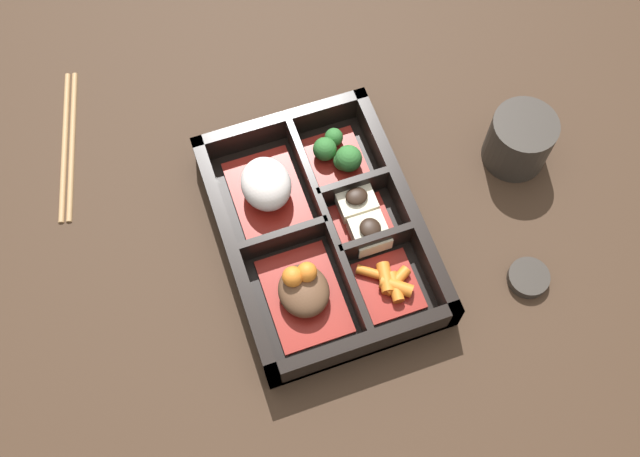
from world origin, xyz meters
TOP-DOWN VIEW (x-y plane):
  - ground_plane at (0.00, 0.00)m, footprint 3.00×3.00m
  - bento_base at (0.00, 0.00)m, footprint 0.30×0.22m
  - bento_rim at (-0.00, -0.00)m, footprint 0.30×0.22m
  - bowl_stew at (-0.06, 0.04)m, footprint 0.11×0.08m
  - bowl_rice at (0.07, 0.04)m, footprint 0.11×0.08m
  - bowl_carrots at (-0.08, -0.05)m, footprint 0.07×0.06m
  - bowl_tofu at (-0.00, -0.05)m, footprint 0.08×0.06m
  - bowl_greens at (0.08, -0.05)m, footprint 0.08×0.06m
  - tea_cup at (0.03, -0.26)m, footprint 0.08×0.08m
  - chopsticks at (0.22, 0.25)m, footprint 0.21×0.06m
  - sauce_dish at (-0.13, -0.20)m, footprint 0.05×0.05m

SIDE VIEW (x-z plane):
  - ground_plane at x=0.00m, z-range 0.00..0.00m
  - chopsticks at x=0.22m, z-range 0.00..0.01m
  - bento_base at x=0.00m, z-range 0.00..0.01m
  - sauce_dish at x=-0.13m, z-range 0.00..0.01m
  - bowl_carrots at x=-0.08m, z-range 0.01..0.03m
  - bento_rim at x=0.00m, z-range 0.00..0.05m
  - bowl_tofu at x=0.00m, z-range 0.01..0.04m
  - bowl_greens at x=0.08m, z-range 0.01..0.04m
  - bowl_stew at x=-0.06m, z-range 0.00..0.05m
  - bowl_rice at x=0.07m, z-range 0.01..0.06m
  - tea_cup at x=0.03m, z-range 0.00..0.07m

